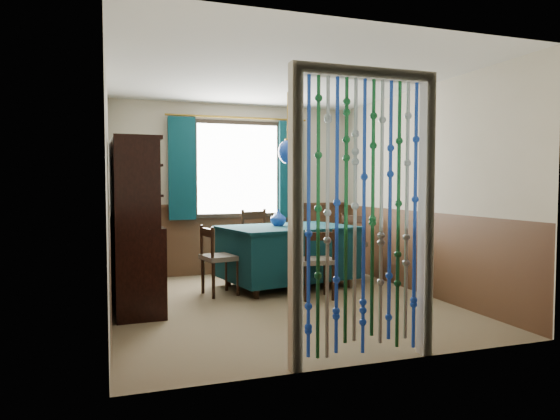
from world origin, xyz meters
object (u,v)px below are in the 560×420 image
object	(u,v)px
bowl_shelf	(141,191)
vase_sideboard	(139,215)
chair_near	(317,261)
chair_left	(218,258)
chair_far	(261,241)
chair_right	(347,245)
pendant_lamp	(288,151)
sideboard	(135,250)
dining_table	(287,252)
vase_table	(278,218)

from	to	relation	value
bowl_shelf	vase_sideboard	size ratio (longest dim) A/B	1.41
chair_near	chair_left	xyz separation A→B (m)	(-1.04, 0.57, 0.01)
chair_left	bowl_shelf	world-z (taller)	bowl_shelf
chair_far	bowl_shelf	bearing A→B (deg)	18.82
chair_right	bowl_shelf	size ratio (longest dim) A/B	3.92
chair_right	pendant_lamp	distance (m)	1.58
chair_right	sideboard	world-z (taller)	sideboard
dining_table	vase_table	xyz separation A→B (m)	(-0.10, 0.08, 0.43)
chair_far	sideboard	world-z (taller)	sideboard
vase_sideboard	chair_far	bearing A→B (deg)	28.73
vase_table	vase_sideboard	world-z (taller)	vase_sideboard
dining_table	vase_table	bearing A→B (deg)	129.17
chair_far	chair_right	xyz separation A→B (m)	(1.07, -0.58, -0.02)
dining_table	chair_left	xyz separation A→B (m)	(-0.95, -0.19, -0.01)
chair_near	vase_table	world-z (taller)	vase_table
dining_table	chair_near	bearing A→B (deg)	-94.06
vase_table	chair_near	bearing A→B (deg)	-77.15
chair_far	pendant_lamp	world-z (taller)	pendant_lamp
chair_far	chair_right	distance (m)	1.22
chair_left	chair_right	size ratio (longest dim) A/B	0.91
chair_near	chair_right	world-z (taller)	chair_right
chair_near	chair_right	distance (m)	1.26
sideboard	bowl_shelf	bearing A→B (deg)	-79.02
chair_far	vase_table	world-z (taller)	vase_table
chair_near	vase_table	xyz separation A→B (m)	(-0.19, 0.84, 0.45)
pendant_lamp	bowl_shelf	xyz separation A→B (m)	(-1.86, -0.73, -0.49)
pendant_lamp	chair_near	bearing A→B (deg)	-83.03
chair_far	chair_left	xyz separation A→B (m)	(-0.82, -0.95, -0.07)
chair_right	bowl_shelf	bearing A→B (deg)	82.04
bowl_shelf	chair_right	bearing A→B (deg)	18.08
sideboard	vase_table	bearing A→B (deg)	14.84
dining_table	chair_right	xyz separation A→B (m)	(0.94, 0.18, 0.03)
chair_left	chair_near	bearing A→B (deg)	50.05
chair_left	dining_table	bearing A→B (deg)	89.68
dining_table	chair_right	world-z (taller)	chair_right
chair_near	sideboard	bearing A→B (deg)	178.06
sideboard	bowl_shelf	distance (m)	0.69
sideboard	pendant_lamp	size ratio (longest dim) A/B	1.99
chair_far	sideboard	xyz separation A→B (m)	(-1.79, -1.23, 0.11)
dining_table	chair_right	size ratio (longest dim) A/B	1.98
chair_near	pendant_lamp	size ratio (longest dim) A/B	0.90
pendant_lamp	chair_far	bearing A→B (deg)	99.98
vase_table	bowl_shelf	distance (m)	1.98
dining_table	sideboard	distance (m)	1.99
chair_far	chair_right	size ratio (longest dim) A/B	1.05
sideboard	vase_sideboard	size ratio (longest dim) A/B	10.85
chair_left	chair_far	bearing A→B (deg)	127.66
chair_near	chair_right	xyz separation A→B (m)	(0.84, 0.93, 0.05)
pendant_lamp	chair_left	bearing A→B (deg)	-168.84
chair_right	vase_sideboard	world-z (taller)	vase_sideboard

